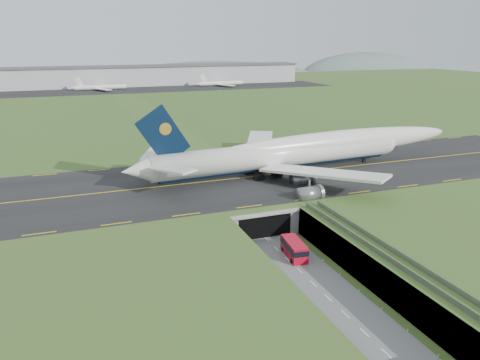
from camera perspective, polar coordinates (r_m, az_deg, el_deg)
name	(u,v)px	position (r m, az deg, el deg)	size (l,w,h in m)	color
ground	(281,254)	(94.04, 5.01, -8.96)	(900.00, 900.00, 0.00)	#2F5120
airfield_deck	(281,240)	(92.79, 5.06, -7.29)	(800.00, 800.00, 6.00)	gray
trench_road	(298,270)	(88.04, 7.14, -10.85)	(12.00, 75.00, 0.20)	slate
taxiway	(226,180)	(120.42, -1.66, 0.04)	(800.00, 44.00, 0.18)	black
tunnel_portal	(250,210)	(106.81, 1.20, -3.73)	(17.00, 22.30, 6.00)	gray
guideway	(391,262)	(82.67, 17.95, -9.46)	(3.00, 53.00, 7.05)	#A8A8A3
jumbo_jet	(303,151)	(128.64, 7.74, 3.56)	(100.92, 63.62, 21.10)	white
shuttle_tram	(294,249)	(92.21, 6.62, -8.33)	(3.99, 8.34, 3.26)	#B20B20
cargo_terminal	(113,76)	(378.35, -15.24, 12.12)	(320.00, 67.00, 15.60)	#B2B2B2
distant_hills	(163,83)	(518.19, -9.39, 11.58)	(700.00, 91.00, 60.00)	slate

